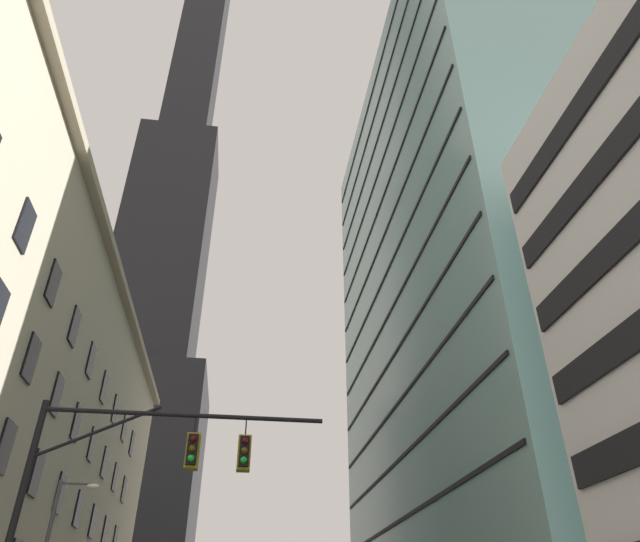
% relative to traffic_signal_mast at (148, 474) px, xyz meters
% --- Properties ---
extents(dark_skyscraper, '(24.04, 24.04, 189.68)m').
position_rel_traffic_signal_mast_xyz_m(dark_skyscraper, '(-15.86, 83.21, 51.42)').
color(dark_skyscraper, black).
rests_on(dark_skyscraper, ground).
extents(glass_office_midrise, '(16.79, 39.52, 55.04)m').
position_rel_traffic_signal_mast_xyz_m(glass_office_midrise, '(22.66, 23.81, 22.33)').
color(glass_office_midrise, gray).
rests_on(glass_office_midrise, ground).
extents(traffic_signal_mast, '(8.60, 0.63, 7.09)m').
position_rel_traffic_signal_mast_xyz_m(traffic_signal_mast, '(0.00, 0.00, 0.00)').
color(traffic_signal_mast, black).
rests_on(traffic_signal_mast, sidewalk_left).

